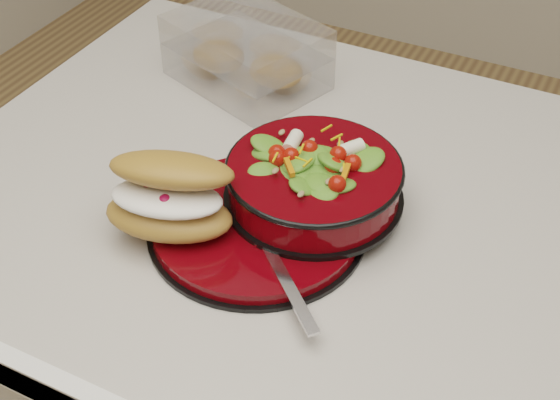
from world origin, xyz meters
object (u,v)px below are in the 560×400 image
at_px(dinner_plate, 257,225).
at_px(salad_bowl, 314,176).
at_px(croissant, 170,197).
at_px(fork, 278,268).
at_px(pastry_box, 247,54).

bearing_deg(dinner_plate, salad_bowl, 55.58).
distance_m(croissant, fork, 0.15).
bearing_deg(croissant, dinner_plate, 17.57).
bearing_deg(dinner_plate, pastry_box, 120.60).
bearing_deg(dinner_plate, fork, -46.24).
xyz_separation_m(dinner_plate, croissant, (-0.08, -0.05, 0.05)).
relative_size(fork, pastry_box, 0.59).
bearing_deg(dinner_plate, croissant, -146.42).
relative_size(dinner_plate, fork, 1.73).
distance_m(dinner_plate, fork, 0.09).
distance_m(salad_bowl, fork, 0.13).
distance_m(dinner_plate, pastry_box, 0.33).
xyz_separation_m(croissant, fork, (0.14, -0.01, -0.04)).
height_order(salad_bowl, fork, salad_bowl).
xyz_separation_m(fork, pastry_box, (-0.23, 0.35, 0.02)).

